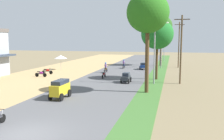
# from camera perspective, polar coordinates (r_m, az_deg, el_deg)

# --- Properties ---
(ground_plane) EXTENTS (180.00, 180.00, 0.00)m
(ground_plane) POSITION_cam_1_polar(r_m,az_deg,el_deg) (15.39, -19.07, -14.05)
(ground_plane) COLOR #7A6B4C
(road_strip) EXTENTS (9.00, 140.00, 0.08)m
(road_strip) POSITION_cam_1_polar(r_m,az_deg,el_deg) (15.37, -19.08, -13.91)
(road_strip) COLOR #565659
(road_strip) RESTS_ON ground
(parked_motorbike_second) EXTENTS (1.80, 0.54, 0.94)m
(parked_motorbike_second) POSITION_cam_1_polar(r_m,az_deg,el_deg) (36.75, -15.94, -0.76)
(parked_motorbike_second) COLOR black
(parked_motorbike_second) RESTS_ON dirt_shoulder
(parked_motorbike_third) EXTENTS (1.80, 0.54, 0.94)m
(parked_motorbike_third) POSITION_cam_1_polar(r_m,az_deg,el_deg) (39.35, -14.55, -0.20)
(parked_motorbike_third) COLOR black
(parked_motorbike_third) RESTS_ON dirt_shoulder
(vendor_umbrella) EXTENTS (2.20, 2.20, 2.52)m
(vendor_umbrella) POSITION_cam_1_polar(r_m,az_deg,el_deg) (44.16, -11.65, 2.96)
(vendor_umbrella) COLOR #99999E
(vendor_umbrella) RESTS_ON dirt_shoulder
(median_tree_nearest) EXTENTS (4.16, 4.16, 9.95)m
(median_tree_nearest) POSITION_cam_1_polar(r_m,az_deg,el_deg) (25.12, 8.19, 12.75)
(median_tree_nearest) COLOR #4C351E
(median_tree_nearest) RESTS_ON median_strip
(median_tree_second) EXTENTS (4.21, 4.21, 7.99)m
(median_tree_second) POSITION_cam_1_polar(r_m,az_deg,el_deg) (33.44, 10.32, 8.06)
(median_tree_second) COLOR #4C351E
(median_tree_second) RESTS_ON median_strip
(median_tree_third) EXTENTS (4.21, 4.21, 9.84)m
(median_tree_third) POSITION_cam_1_polar(r_m,az_deg,el_deg) (50.79, 11.25, 9.84)
(median_tree_third) COLOR #4C351E
(median_tree_third) RESTS_ON median_strip
(streetlamp_near) EXTENTS (3.16, 0.20, 7.43)m
(streetlamp_near) POSITION_cam_1_polar(r_m,az_deg,el_deg) (29.94, 9.71, 4.98)
(streetlamp_near) COLOR gray
(streetlamp_near) RESTS_ON median_strip
(streetlamp_mid) EXTENTS (3.16, 0.20, 7.37)m
(streetlamp_mid) POSITION_cam_1_polar(r_m,az_deg,el_deg) (46.63, 11.22, 5.68)
(streetlamp_mid) COLOR gray
(streetlamp_mid) RESTS_ON median_strip
(streetlamp_far) EXTENTS (3.16, 0.20, 7.04)m
(streetlamp_far) POSITION_cam_1_polar(r_m,az_deg,el_deg) (61.22, 11.87, 5.84)
(streetlamp_far) COLOR gray
(streetlamp_far) RESTS_ON median_strip
(utility_pole_near) EXTENTS (1.80, 0.20, 8.54)m
(utility_pole_near) POSITION_cam_1_polar(r_m,az_deg,el_deg) (48.67, 15.05, 5.78)
(utility_pole_near) COLOR brown
(utility_pole_near) RESTS_ON ground
(utility_pole_far) EXTENTS (1.80, 0.20, 8.22)m
(utility_pole_far) POSITION_cam_1_polar(r_m,az_deg,el_deg) (31.05, 15.51, 4.78)
(utility_pole_far) COLOR brown
(utility_pole_far) RESTS_ON ground
(car_van_yellow) EXTENTS (1.19, 2.41, 1.67)m
(car_van_yellow) POSITION_cam_1_polar(r_m,az_deg,el_deg) (23.03, -11.77, -4.09)
(car_van_yellow) COLOR gold
(car_van_yellow) RESTS_ON road_strip
(car_hatchback_charcoal) EXTENTS (1.04, 2.00, 1.23)m
(car_hatchback_charcoal) POSITION_cam_1_polar(r_m,az_deg,el_deg) (30.72, 3.24, -1.65)
(car_hatchback_charcoal) COLOR #282D33
(car_hatchback_charcoal) RESTS_ON road_strip
(car_sedan_blue) EXTENTS (1.10, 2.26, 1.19)m
(car_sedan_blue) POSITION_cam_1_polar(r_m,az_deg,el_deg) (44.12, 7.15, 1.00)
(car_sedan_blue) COLOR navy
(car_sedan_blue) RESTS_ON road_strip
(motorbike_ahead_third) EXTENTS (0.54, 1.80, 0.94)m
(motorbike_ahead_third) POSITION_cam_1_polar(r_m,az_deg,el_deg) (34.31, -1.88, -1.00)
(motorbike_ahead_third) COLOR black
(motorbike_ahead_third) RESTS_ON road_strip
(motorbike_ahead_fourth) EXTENTS (0.54, 1.80, 1.66)m
(motorbike_ahead_fourth) POSITION_cam_1_polar(r_m,az_deg,el_deg) (39.59, -1.43, 0.51)
(motorbike_ahead_fourth) COLOR black
(motorbike_ahead_fourth) RESTS_ON road_strip
(motorbike_ahead_fifth) EXTENTS (0.54, 1.80, 1.66)m
(motorbike_ahead_fifth) POSITION_cam_1_polar(r_m,az_deg,el_deg) (45.37, 2.70, 1.37)
(motorbike_ahead_fifth) COLOR black
(motorbike_ahead_fifth) RESTS_ON road_strip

